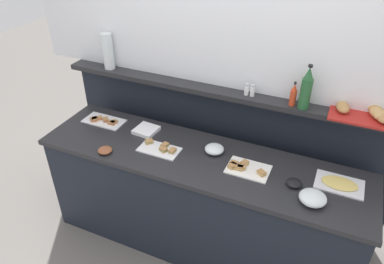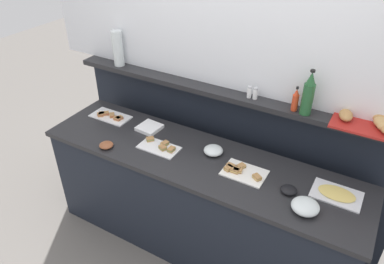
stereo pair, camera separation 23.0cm
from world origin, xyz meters
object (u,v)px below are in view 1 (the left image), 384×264
sandwich_platter_rear (104,121)px  condiment_bowl_dark (294,183)px  hot_sauce_bottle (293,95)px  pepper_shaker (252,91)px  glass_bowl_large (313,198)px  bread_basket (370,114)px  glass_bowl_medium (214,149)px  napkin_stack (146,130)px  cold_cuts_platter (339,184)px  wine_bottle_green (306,89)px  salt_shaker (247,89)px  sandwich_platter_side (246,168)px  water_carafe (108,51)px  sandwich_platter_front (160,149)px  condiment_bowl_red (105,150)px

sandwich_platter_rear → condiment_bowl_dark: 1.59m
hot_sauce_bottle → pepper_shaker: hot_sauce_bottle is taller
glass_bowl_large → bread_basket: 0.69m
glass_bowl_medium → napkin_stack: size_ratio=0.83×
cold_cuts_platter → napkin_stack: bearing=178.3°
glass_bowl_large → wine_bottle_green: (-0.20, 0.53, 0.46)m
hot_sauce_bottle → salt_shaker: bearing=176.4°
glass_bowl_large → sandwich_platter_side: bearing=163.8°
bread_basket → water_carafe: size_ratio=1.36×
bread_basket → sandwich_platter_front: bearing=-160.9°
sandwich_platter_side → water_carafe: bearing=162.6°
sandwich_platter_side → condiment_bowl_red: (-1.00, -0.22, 0.01)m
salt_shaker → sandwich_platter_rear: bearing=-164.9°
sandwich_platter_side → wine_bottle_green: (0.26, 0.39, 0.47)m
glass_bowl_medium → condiment_bowl_red: bearing=-155.9°
sandwich_platter_side → napkin_stack: (-0.86, 0.14, 0.00)m
sandwich_platter_rear → salt_shaker: (1.10, 0.30, 0.38)m
glass_bowl_medium → pepper_shaker: 0.51m
sandwich_platter_rear → water_carafe: (-0.09, 0.30, 0.48)m
glass_bowl_large → pepper_shaker: (-0.57, 0.56, 0.36)m
sandwich_platter_front → wine_bottle_green: (0.90, 0.42, 0.48)m
sandwich_platter_side → glass_bowl_medium: size_ratio=2.06×
hot_sauce_bottle → water_carafe: water_carafe is taller
glass_bowl_medium → wine_bottle_green: (0.53, 0.29, 0.46)m
pepper_shaker → napkin_stack: bearing=-159.5°
hot_sauce_bottle → salt_shaker: 0.34m
cold_cuts_platter → glass_bowl_large: (-0.14, -0.23, 0.02)m
sandwich_platter_front → sandwich_platter_rear: bearing=165.6°
condiment_bowl_dark → sandwich_platter_front: bearing=-179.5°
napkin_stack → sandwich_platter_side: bearing=-9.3°
napkin_stack → salt_shaker: (0.71, 0.28, 0.37)m
pepper_shaker → salt_shaker: bearing=180.0°
sandwich_platter_front → sandwich_platter_rear: same height
sandwich_platter_side → sandwich_platter_rear: bearing=174.3°
condiment_bowl_red → wine_bottle_green: 1.47m
pepper_shaker → bread_basket: pepper_shaker is taller
napkin_stack → bread_basket: bearing=10.5°
sandwich_platter_front → condiment_bowl_red: bearing=-151.7°
cold_cuts_platter → sandwich_platter_side: bearing=-170.9°
sandwich_platter_rear → hot_sauce_bottle: 1.52m
condiment_bowl_red → water_carafe: size_ratio=0.35×
hot_sauce_bottle → bread_basket: 0.50m
sandwich_platter_side → glass_bowl_medium: bearing=159.1°
glass_bowl_large → sandwich_platter_rear: bearing=171.4°
hot_sauce_bottle → bread_basket: hot_sauce_bottle is taller
bread_basket → condiment_bowl_red: bearing=-158.9°
wine_bottle_green → pepper_shaker: size_ratio=3.63×
sandwich_platter_rear → salt_shaker: size_ratio=3.92×
condiment_bowl_red → glass_bowl_large: bearing=3.4°
wine_bottle_green → glass_bowl_medium: bearing=-151.3°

